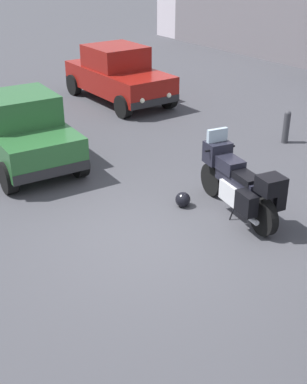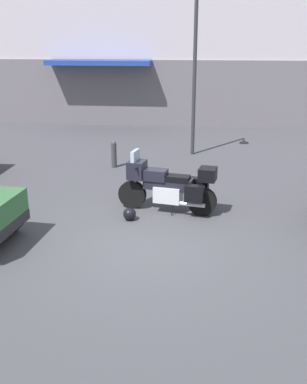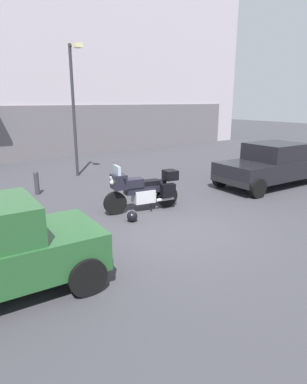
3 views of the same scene
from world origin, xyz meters
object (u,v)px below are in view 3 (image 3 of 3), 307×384
motorcycle (143,189)px  streetlamp_curbside (74,99)px  car_sedan_far (274,164)px  bollard_curbside (37,182)px  helmet (132,216)px

motorcycle → streetlamp_curbside: (0.39, 5.22, 2.47)m
car_sedan_far → bollard_curbside: (-7.43, 3.96, -0.35)m
helmet → car_sedan_far: size_ratio=0.06×
motorcycle → car_sedan_far: car_sedan_far is taller
helmet → streetlamp_curbside: streetlamp_curbside is taller
streetlamp_curbside → car_sedan_far: bearing=-48.0°
streetlamp_curbside → bollard_curbside: size_ratio=6.38×
motorcycle → bollard_curbside: 3.97m
car_sedan_far → streetlamp_curbside: size_ratio=0.91×
car_sedan_far → streetlamp_curbside: bearing=135.9°
helmet → car_sedan_far: car_sedan_far is taller
motorcycle → bollard_curbside: size_ratio=2.79×
motorcycle → streetlamp_curbside: streetlamp_curbside is taller
motorcycle → helmet: 1.10m
car_sedan_far → bollard_curbside: bearing=155.8°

